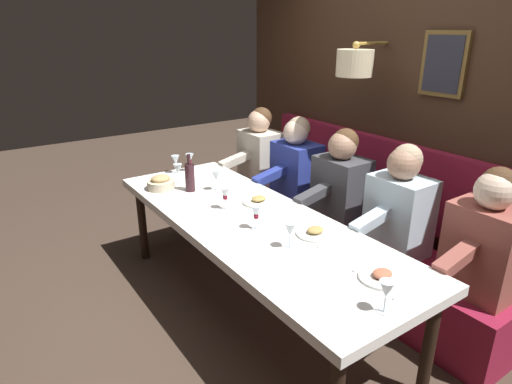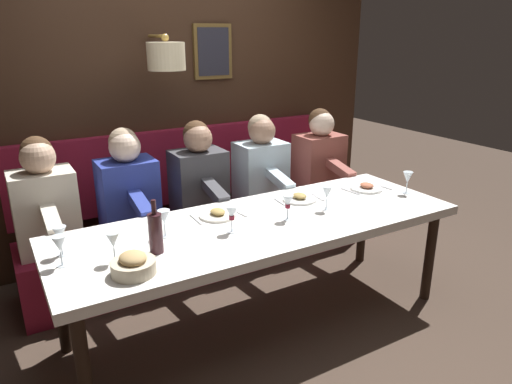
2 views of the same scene
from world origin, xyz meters
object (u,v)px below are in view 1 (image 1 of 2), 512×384
(diner_farthest, at_px, (260,151))
(wine_glass_1, at_px, (256,213))
(bread_bowl, at_px, (161,183))
(diner_middle, at_px, (341,182))
(wine_glass_0, at_px, (386,290))
(wine_bottle, at_px, (190,177))
(wine_glass_5, at_px, (216,177))
(wine_glass_3, at_px, (290,230))
(dining_table, at_px, (251,227))
(wine_glass_2, at_px, (176,161))
(wine_glass_4, at_px, (225,194))
(diner_far, at_px, (296,165))
(wine_glass_7, at_px, (178,170))
(wine_glass_6, at_px, (190,159))
(diner_nearest, at_px, (486,238))
(diner_near, at_px, (400,205))

(diner_farthest, bearing_deg, wine_glass_1, -125.95)
(bread_bowl, bearing_deg, diner_middle, -36.63)
(wine_glass_0, distance_m, wine_bottle, 1.92)
(wine_glass_1, height_order, wine_glass_5, same)
(diner_farthest, xyz_separation_m, wine_glass_5, (-0.80, -0.54, 0.04))
(wine_glass_3, distance_m, wine_glass_5, 1.09)
(dining_table, relative_size, wine_bottle, 8.66)
(wine_glass_2, bearing_deg, wine_glass_4, -93.67)
(diner_far, distance_m, wine_glass_7, 1.04)
(dining_table, xyz_separation_m, diner_middle, (0.88, 0.04, 0.14))
(dining_table, bearing_deg, wine_glass_4, 103.12)
(diner_middle, xyz_separation_m, diner_farthest, (0.00, 1.11, 0.00))
(wine_glass_6, relative_size, bread_bowl, 0.75)
(diner_nearest, distance_m, wine_glass_4, 1.67)
(dining_table, xyz_separation_m, wine_bottle, (-0.09, 0.72, 0.18))
(diner_far, bearing_deg, wine_glass_5, 178.94)
(diner_near, height_order, diner_farthest, same)
(wine_glass_4, bearing_deg, wine_glass_6, 78.74)
(diner_farthest, distance_m, wine_glass_1, 1.61)
(wine_bottle, bearing_deg, dining_table, -82.55)
(diner_middle, bearing_deg, dining_table, -177.19)
(dining_table, relative_size, bread_bowl, 11.81)
(wine_glass_0, relative_size, wine_glass_2, 1.00)
(diner_far, xyz_separation_m, wine_glass_0, (-0.96, -1.79, 0.04))
(wine_glass_5, bearing_deg, wine_glass_7, 117.18)
(diner_farthest, distance_m, bread_bowl, 1.18)
(diner_middle, relative_size, wine_glass_6, 4.82)
(wine_glass_1, bearing_deg, wine_glass_2, 87.14)
(wine_glass_2, bearing_deg, diner_farthest, -2.21)
(bread_bowl, bearing_deg, wine_bottle, -45.53)
(wine_glass_5, bearing_deg, diner_farthest, 34.12)
(diner_nearest, bearing_deg, diner_near, 90.00)
(dining_table, distance_m, wine_glass_6, 1.19)
(diner_far, height_order, wine_glass_6, diner_far)
(diner_far, relative_size, wine_glass_0, 4.82)
(dining_table, xyz_separation_m, diner_far, (0.88, 0.60, 0.14))
(diner_middle, bearing_deg, wine_glass_6, 123.90)
(diner_farthest, relative_size, wine_glass_5, 4.82)
(wine_glass_3, xyz_separation_m, bread_bowl, (-0.22, 1.37, -0.07))
(wine_glass_7, bearing_deg, diner_farthest, 12.14)
(wine_glass_1, relative_size, wine_glass_5, 1.00)
(wine_glass_0, relative_size, bread_bowl, 0.75)
(dining_table, relative_size, diner_nearest, 3.28)
(diner_farthest, xyz_separation_m, wine_glass_7, (-0.97, -0.21, 0.04))
(diner_near, bearing_deg, wine_glass_1, 158.52)
(diner_middle, height_order, wine_glass_5, diner_middle)
(bread_bowl, bearing_deg, diner_far, -14.69)
(diner_farthest, bearing_deg, diner_nearest, -90.00)
(wine_glass_2, height_order, wine_glass_5, same)
(wine_glass_1, bearing_deg, dining_table, 66.92)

